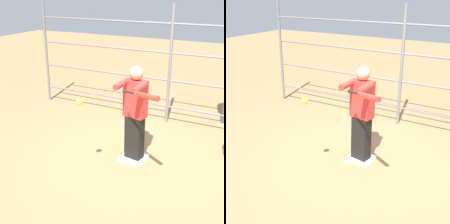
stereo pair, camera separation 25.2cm
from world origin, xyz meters
TOP-DOWN VIEW (x-y plane):
  - ground_plane at (0.00, 0.00)m, footprint 24.00×24.00m
  - home_plate at (0.00, 0.00)m, footprint 0.40×0.40m
  - fence_backstop at (0.00, -1.60)m, footprint 5.90×0.06m
  - batter at (0.00, 0.01)m, footprint 0.38×0.55m
  - baseball_bat_swinging at (-0.39, 0.70)m, footprint 0.69×0.54m
  - softball_in_flight at (0.45, 0.80)m, footprint 0.10×0.10m

SIDE VIEW (x-z plane):
  - ground_plane at x=0.00m, z-range 0.00..0.00m
  - home_plate at x=0.00m, z-range 0.00..0.02m
  - batter at x=0.00m, z-range 0.06..1.55m
  - softball_in_flight at x=0.45m, z-range 1.08..1.18m
  - fence_backstop at x=0.00m, z-range 0.00..2.27m
  - baseball_bat_swinging at x=-0.39m, z-range 1.22..1.42m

